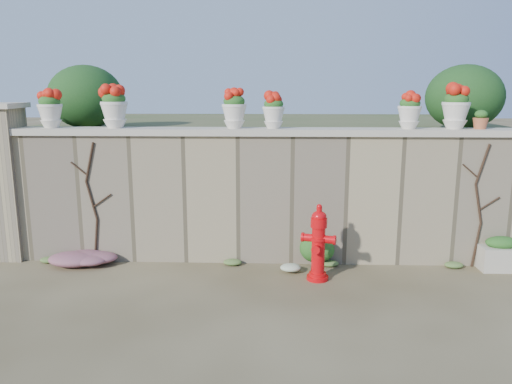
{
  "coord_description": "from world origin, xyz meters",
  "views": [
    {
      "loc": [
        0.13,
        -5.84,
        2.71
      ],
      "look_at": [
        -0.13,
        1.4,
        1.19
      ],
      "focal_mm": 35.0,
      "sensor_mm": 36.0,
      "label": 1
    }
  ],
  "objects_px": {
    "fire_hydrant": "(318,242)",
    "urn_pot_0": "(50,109)",
    "terracotta_pot": "(481,121)",
    "planter_box": "(501,254)"
  },
  "relations": [
    {
      "from": "fire_hydrant",
      "to": "urn_pot_0",
      "type": "xyz_separation_m",
      "value": [
        -4.09,
        0.84,
        1.83
      ]
    },
    {
      "from": "fire_hydrant",
      "to": "terracotta_pot",
      "type": "height_order",
      "value": "terracotta_pot"
    },
    {
      "from": "planter_box",
      "to": "urn_pot_0",
      "type": "bearing_deg",
      "value": 176.44
    },
    {
      "from": "planter_box",
      "to": "urn_pot_0",
      "type": "relative_size",
      "value": 1.08
    },
    {
      "from": "planter_box",
      "to": "terracotta_pot",
      "type": "xyz_separation_m",
      "value": [
        -0.35,
        0.34,
        1.98
      ]
    },
    {
      "from": "planter_box",
      "to": "terracotta_pot",
      "type": "bearing_deg",
      "value": 134.9
    },
    {
      "from": "urn_pot_0",
      "to": "fire_hydrant",
      "type": "bearing_deg",
      "value": -11.6
    },
    {
      "from": "planter_box",
      "to": "terracotta_pot",
      "type": "height_order",
      "value": "terracotta_pot"
    },
    {
      "from": "planter_box",
      "to": "urn_pot_0",
      "type": "distance_m",
      "value": 7.22
    },
    {
      "from": "planter_box",
      "to": "terracotta_pot",
      "type": "distance_m",
      "value": 2.04
    }
  ]
}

